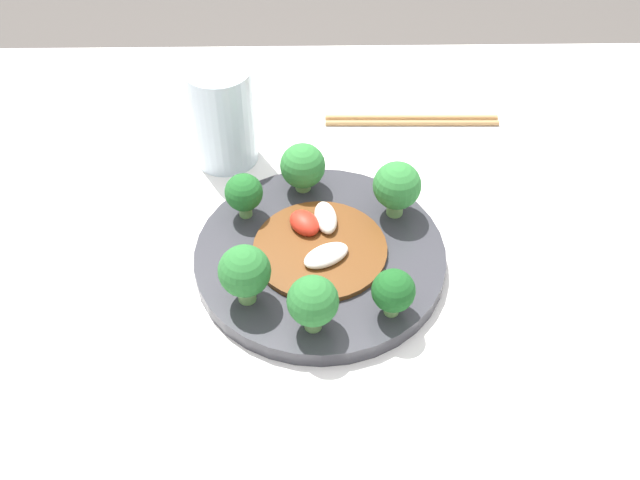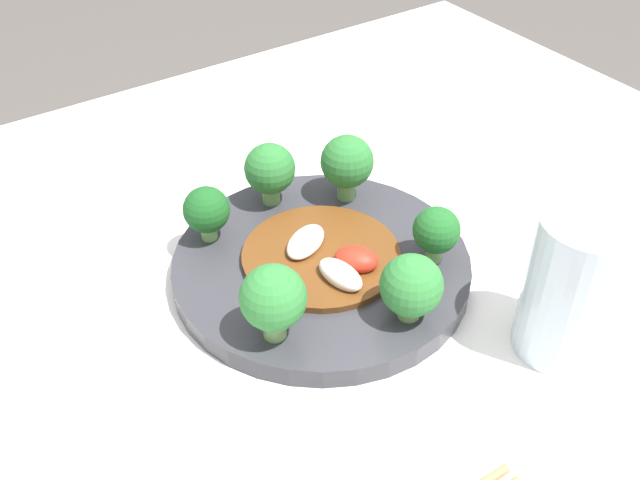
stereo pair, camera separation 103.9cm
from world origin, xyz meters
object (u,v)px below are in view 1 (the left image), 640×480
object	(u,v)px
broccoli_northeast	(397,186)
broccoli_southeast	(393,291)
chopsticks	(412,120)
drinking_glass	(222,115)
stirfry_center	(319,244)
broccoli_northwest	(244,193)
plate	(320,259)
broccoli_north	(303,166)
broccoli_south	(313,302)
broccoli_southwest	(245,272)

from	to	relation	value
broccoli_northeast	broccoli_southeast	bearing A→B (deg)	-96.12
chopsticks	drinking_glass	bearing A→B (deg)	-164.25
stirfry_center	broccoli_northwest	bearing A→B (deg)	146.93
plate	broccoli_north	xyz separation A→B (m)	(-0.02, 0.10, 0.04)
plate	broccoli_northwest	size ratio (longest dim) A/B	4.94
chopsticks	plate	bearing A→B (deg)	-116.40
broccoli_northwest	broccoli_south	world-z (taller)	broccoli_south
broccoli_south	chopsticks	bearing A→B (deg)	69.16
broccoli_northeast	broccoli_south	bearing A→B (deg)	-120.41
stirfry_center	chopsticks	size ratio (longest dim) A/B	0.63
drinking_glass	broccoli_northeast	bearing A→B (deg)	-32.02
broccoli_southeast	broccoli_northeast	bearing A→B (deg)	83.88
stirfry_center	drinking_glass	size ratio (longest dim) A/B	1.12
broccoli_north	chopsticks	bearing A→B (deg)	46.06
broccoli_northeast	stirfry_center	xyz separation A→B (m)	(-0.09, -0.05, -0.03)
plate	chopsticks	distance (m)	0.28
plate	broccoli_northeast	size ratio (longest dim) A/B	3.97
broccoli_southeast	broccoli_northwest	bearing A→B (deg)	137.06
drinking_glass	chopsticks	distance (m)	0.26
broccoli_southwest	plate	bearing A→B (deg)	40.05
broccoli_southwest	broccoli_south	distance (m)	0.08
plate	broccoli_southwest	distance (m)	0.11
plate	drinking_glass	distance (m)	0.23
broccoli_southeast	stirfry_center	size ratio (longest dim) A/B	0.38
broccoli_south	stirfry_center	distance (m)	0.11
broccoli_south	chopsticks	distance (m)	0.38
plate	broccoli_south	world-z (taller)	broccoli_south
chopsticks	broccoli_southwest	bearing A→B (deg)	-122.37
broccoli_southwest	drinking_glass	distance (m)	0.25
broccoli_northwest	chopsticks	bearing A→B (deg)	42.76
plate	broccoli_southeast	xyz separation A→B (m)	(0.07, -0.08, 0.04)
broccoli_south	broccoli_north	bearing A→B (deg)	92.79
broccoli_southwest	chopsticks	size ratio (longest dim) A/B	0.30
broccoli_southwest	broccoli_northeast	xyz separation A→B (m)	(0.16, 0.12, -0.00)
broccoli_southwest	chopsticks	world-z (taller)	broccoli_southwest
broccoli_southwest	broccoli_northeast	bearing A→B (deg)	37.66
broccoli_south	stirfry_center	xyz separation A→B (m)	(0.01, 0.11, -0.03)
stirfry_center	broccoli_southeast	bearing A→B (deg)	-51.51
stirfry_center	broccoli_south	bearing A→B (deg)	-94.25
drinking_glass	chopsticks	world-z (taller)	drinking_glass
broccoli_north	chopsticks	distance (m)	0.21
plate	drinking_glass	size ratio (longest dim) A/B	2.10
broccoli_northwest	chopsticks	distance (m)	0.29
broccoli_southwest	broccoli_south	size ratio (longest dim) A/B	1.07
broccoli_northwest	broccoli_northeast	world-z (taller)	broccoli_northeast
broccoli_northwest	drinking_glass	distance (m)	0.13
broccoli_southeast	broccoli_south	xyz separation A→B (m)	(-0.08, -0.02, 0.01)
broccoli_northeast	broccoli_south	distance (m)	0.19
plate	broccoli_northeast	xyz separation A→B (m)	(0.09, 0.06, 0.05)
broccoli_northwest	chopsticks	world-z (taller)	broccoli_northwest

